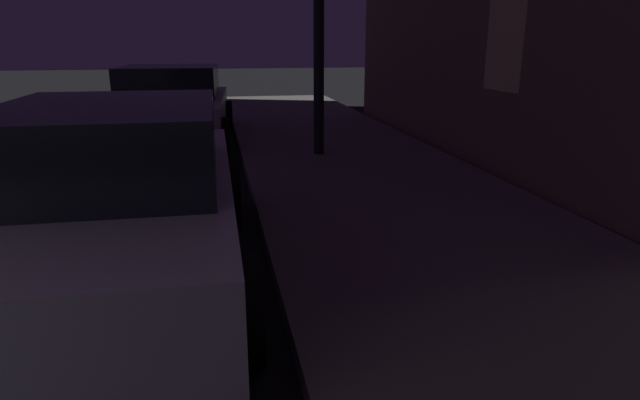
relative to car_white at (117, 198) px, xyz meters
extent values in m
cube|color=silver|center=(0.00, 0.02, -0.14)|extent=(1.72, 4.17, 0.64)
cube|color=#1E2328|center=(0.00, -0.05, 0.44)|extent=(1.51, 2.11, 0.56)
cylinder|color=black|center=(-0.86, 1.31, -0.38)|extent=(0.22, 0.66, 0.66)
cylinder|color=black|center=(0.87, 1.30, -0.38)|extent=(0.22, 0.66, 0.66)
cylinder|color=black|center=(0.86, -1.28, -0.38)|extent=(0.22, 0.66, 0.66)
cube|color=#B7B7BF|center=(0.00, 6.21, -0.14)|extent=(2.11, 4.20, 0.64)
cube|color=#1E2328|center=(0.00, 6.21, 0.44)|extent=(1.76, 2.00, 0.56)
cylinder|color=black|center=(-0.89, 7.53, -0.38)|extent=(0.25, 0.67, 0.66)
cylinder|color=black|center=(1.02, 7.43, -0.38)|extent=(0.25, 0.67, 0.66)
cylinder|color=black|center=(-1.02, 4.99, -0.38)|extent=(0.25, 0.67, 0.66)
cylinder|color=black|center=(0.89, 4.89, -0.38)|extent=(0.25, 0.67, 0.66)
cube|color=#F2D17F|center=(4.47, 2.42, 1.12)|extent=(0.06, 0.90, 1.20)
camera|label=1|loc=(0.76, -4.16, 1.15)|focal=30.30mm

